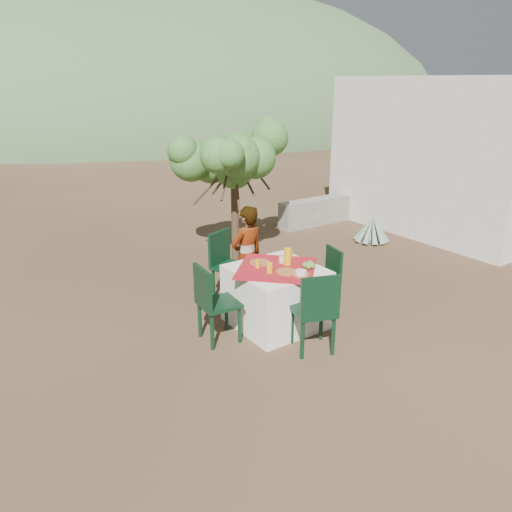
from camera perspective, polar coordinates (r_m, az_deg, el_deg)
The scene contains 24 objects.
ground at distance 6.46m, azimuth 5.20°, elevation -7.59°, with size 160.00×160.00×0.00m, color #3A271A.
table at distance 6.25m, azimuth 2.33°, elevation -4.62°, with size 1.30×1.30×0.76m.
chair_far at distance 6.97m, azimuth -3.41°, elevation -0.68°, with size 0.57×0.57×0.96m.
chair_near at distance 5.58m, azimuth 6.85°, elevation -6.04°, with size 0.58×0.58×0.97m.
chair_left at distance 5.80m, azimuth -4.99°, elevation -5.09°, with size 0.48×0.48×0.95m.
chair_right at distance 6.78m, azimuth 8.10°, elevation -2.13°, with size 0.45×0.45×0.82m.
person at distance 6.67m, azimuth -1.03°, elevation -0.09°, with size 0.51×0.33×1.40m, color #8C6651.
shrub_tree at distance 8.34m, azimuth -2.34°, elevation 10.47°, with size 1.75×1.71×2.05m.
agave at distance 9.74m, azimuth 13.11°, elevation 2.96°, with size 0.66×0.68×0.71m.
guesthouse at distance 11.28m, azimuth 22.16°, elevation 10.83°, with size 3.20×4.20×3.00m, color silver.
stone_wall at distance 11.02m, azimuth 8.51°, elevation 5.36°, with size 2.60×0.35×0.55m, color gray.
hill_near_right at distance 43.44m, azimuth -13.66°, elevation 15.18°, with size 48.00×48.00×20.00m, color #3A5630.
hill_far_right at distance 59.61m, azimuth -2.38°, elevation 16.75°, with size 36.00×36.00×14.00m, color gray.
plate_far at distance 6.26m, azimuth 0.43°, elevation -0.73°, with size 0.26×0.26×0.01m, color brown.
plate_near at distance 5.97m, azimuth 3.48°, elevation -1.82°, with size 0.26×0.26×0.01m, color brown.
glass_far at distance 6.09m, azimuth 0.18°, elevation -0.91°, with size 0.06×0.06×0.10m, color #E6A60E.
glass_near at distance 5.93m, azimuth 1.56°, elevation -1.36°, with size 0.07×0.07×0.12m, color #E6A60E.
juice_pitcher at distance 6.19m, azimuth 3.63°, elevation -0.04°, with size 0.10×0.10×0.21m, color #E6A60E.
bowl_plate at distance 5.89m, azimuth 5.14°, elevation -2.15°, with size 0.21×0.21×0.01m, color brown.
white_bowl at distance 5.88m, azimuth 5.15°, elevation -1.87°, with size 0.13×0.13×0.05m, color silver.
jar_left at distance 6.37m, azimuth 3.63°, elevation 0.02°, with size 0.06×0.06×0.10m, color orange.
jar_right at distance 6.41m, azimuth 3.95°, elevation 0.15°, with size 0.07×0.07×0.10m, color orange.
napkin_holder at distance 6.25m, azimuth 2.96°, elevation -0.44°, with size 0.06×0.04×0.08m, color silver.
fruit_cluster at distance 6.11m, azimuth 6.06°, elevation -1.04°, with size 0.16×0.15×0.08m.
Camera 1 is at (-3.72, -4.39, 2.94)m, focal length 35.00 mm.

